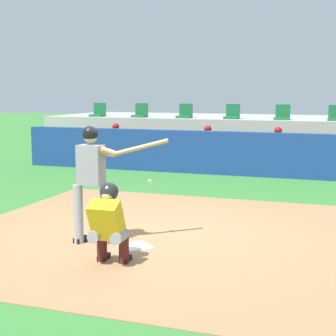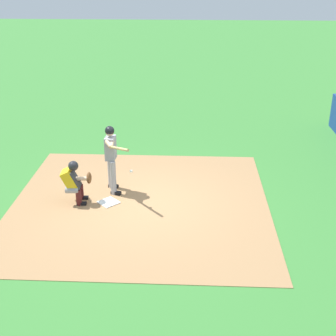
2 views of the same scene
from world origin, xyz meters
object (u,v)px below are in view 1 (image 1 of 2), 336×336
object	(u,v)px
stadium_seat_0	(98,113)
stadium_seat_1	(140,113)
home_plate	(135,246)
stadium_seat_5	(336,116)
batter_at_plate	(93,177)
dugout_player_1	(207,147)
stadium_seat_4	(282,115)
catcher_crouched	(109,221)
dugout_player_0	(114,143)
stadium_seat_3	(232,115)
stadium_seat_2	(185,114)
dugout_player_2	(277,149)

from	to	relation	value
stadium_seat_0	stadium_seat_1	distance (m)	1.62
home_plate	stadium_seat_5	distance (m)	10.58
home_plate	batter_at_plate	xyz separation A→B (m)	(-0.67, 0.01, 1.01)
dugout_player_1	stadium_seat_5	bearing A→B (deg)	29.79
stadium_seat_4	catcher_crouched	bearing A→B (deg)	-94.32
home_plate	dugout_player_1	size ratio (longest dim) A/B	0.34
dugout_player_0	stadium_seat_3	world-z (taller)	stadium_seat_3
stadium_seat_4	stadium_seat_2	bearing A→B (deg)	180.00
dugout_player_1	stadium_seat_5	world-z (taller)	stadium_seat_5
stadium_seat_0	stadium_seat_2	size ratio (longest dim) A/B	1.00
dugout_player_1	catcher_crouched	bearing A→B (deg)	-83.01
catcher_crouched	dugout_player_1	distance (m)	9.03
catcher_crouched	stadium_seat_1	distance (m)	11.75
batter_at_plate	stadium_seat_3	bearing A→B (deg)	90.79
dugout_player_1	stadium_seat_3	bearing A→B (deg)	81.51
stadium_seat_3	stadium_seat_5	size ratio (longest dim) A/B	1.00
batter_at_plate	stadium_seat_5	xyz separation A→B (m)	(3.11, 10.17, 0.50)
home_plate	stadium_seat_3	bearing A→B (deg)	94.56
home_plate	stadium_seat_3	size ratio (longest dim) A/B	0.92
home_plate	dugout_player_0	distance (m)	9.15
stadium_seat_3	dugout_player_0	bearing A→B (deg)	-148.41
home_plate	dugout_player_2	xyz separation A→B (m)	(0.95, 8.14, 0.65)
batter_at_plate	stadium_seat_3	world-z (taller)	stadium_seat_3
dugout_player_1	dugout_player_2	size ratio (longest dim) A/B	1.00
home_plate	catcher_crouched	size ratio (longest dim) A/B	0.25
batter_at_plate	stadium_seat_0	distance (m)	11.35
home_plate	catcher_crouched	world-z (taller)	catcher_crouched
stadium_seat_4	batter_at_plate	bearing A→B (deg)	-98.31
batter_at_plate	dugout_player_0	xyz separation A→B (m)	(-3.45, 8.13, -0.36)
home_plate	stadium_seat_2	xyz separation A→B (m)	(-2.44, 10.18, 1.51)
batter_at_plate	catcher_crouched	xyz separation A→B (m)	(0.65, -0.82, -0.43)
stadium_seat_1	stadium_seat_4	distance (m)	4.88
stadium_seat_0	stadium_seat_1	size ratio (longest dim) A/B	1.00
stadium_seat_0	stadium_seat_4	xyz separation A→B (m)	(6.50, 0.00, 0.00)
catcher_crouched	stadium_seat_3	size ratio (longest dim) A/B	3.73
dugout_player_0	stadium_seat_1	xyz separation A→B (m)	(0.06, 2.03, 0.86)
dugout_player_1	stadium_seat_0	bearing A→B (deg)	156.01
stadium_seat_0	stadium_seat_3	size ratio (longest dim) A/B	1.00
dugout_player_0	stadium_seat_5	size ratio (longest dim) A/B	2.71
dugout_player_2	stadium_seat_0	xyz separation A→B (m)	(-6.64, 2.03, 0.86)
stadium_seat_1	stadium_seat_3	bearing A→B (deg)	0.00
home_plate	dugout_player_2	world-z (taller)	dugout_player_2
catcher_crouched	stadium_seat_1	world-z (taller)	stadium_seat_1
stadium_seat_1	batter_at_plate	bearing A→B (deg)	-71.56
stadium_seat_0	stadium_seat_4	bearing A→B (deg)	0.00
home_plate	stadium_seat_1	size ratio (longest dim) A/B	0.92
dugout_player_0	stadium_seat_1	world-z (taller)	stadium_seat_1
home_plate	dugout_player_0	size ratio (longest dim) A/B	0.34
batter_at_plate	stadium_seat_1	distance (m)	10.73
stadium_seat_4	stadium_seat_0	bearing A→B (deg)	180.00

